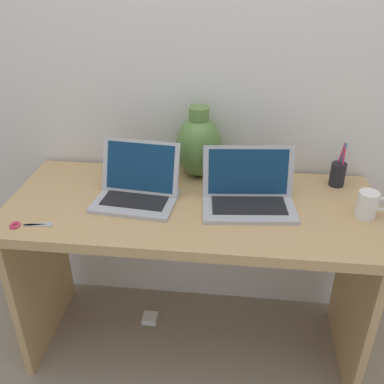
{
  "coord_description": "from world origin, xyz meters",
  "views": [
    {
      "loc": [
        0.16,
        -1.44,
        1.62
      ],
      "look_at": [
        0.0,
        0.0,
        0.8
      ],
      "focal_mm": 41.1,
      "sensor_mm": 36.0,
      "label": 1
    }
  ],
  "objects": [
    {
      "name": "ground_plane",
      "position": [
        0.0,
        0.0,
        0.0
      ],
      "size": [
        6.0,
        6.0,
        0.0
      ],
      "primitive_type": "plane",
      "color": "gray"
    },
    {
      "name": "back_wall",
      "position": [
        0.0,
        0.35,
        1.2
      ],
      "size": [
        4.4,
        0.04,
        2.4
      ],
      "primitive_type": "cube",
      "color": "silver",
      "rests_on": "ground"
    },
    {
      "name": "desk",
      "position": [
        0.0,
        0.0,
        0.59
      ],
      "size": [
        1.43,
        0.61,
        0.75
      ],
      "color": "tan",
      "rests_on": "ground"
    },
    {
      "name": "laptop_left",
      "position": [
        -0.21,
        0.02,
        0.81
      ],
      "size": [
        0.33,
        0.26,
        0.21
      ],
      "color": "#B2B2B7",
      "rests_on": "desk"
    },
    {
      "name": "laptop_right",
      "position": [
        0.21,
        0.02,
        0.81
      ],
      "size": [
        0.36,
        0.25,
        0.21
      ],
      "color": "#B2B2B7",
      "rests_on": "desk"
    },
    {
      "name": "green_vase",
      "position": [
        0.0,
        0.25,
        0.89
      ],
      "size": [
        0.2,
        0.2,
        0.3
      ],
      "color": "#5B843D",
      "rests_on": "desk"
    },
    {
      "name": "coffee_mug",
      "position": [
        0.64,
        -0.02,
        0.8
      ],
      "size": [
        0.11,
        0.07,
        0.1
      ],
      "color": "white",
      "rests_on": "desk"
    },
    {
      "name": "pen_cup",
      "position": [
        0.57,
        0.21,
        0.81
      ],
      "size": [
        0.06,
        0.06,
        0.19
      ],
      "color": "black",
      "rests_on": "desk"
    },
    {
      "name": "scissors",
      "position": [
        -0.57,
        -0.22,
        0.76
      ],
      "size": [
        0.15,
        0.06,
        0.01
      ],
      "color": "#B7B7BC",
      "rests_on": "desk"
    },
    {
      "name": "power_brick",
      "position": [
        -0.22,
        0.11,
        0.01
      ],
      "size": [
        0.07,
        0.07,
        0.03
      ],
      "primitive_type": "cube",
      "color": "white",
      "rests_on": "ground"
    }
  ]
}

